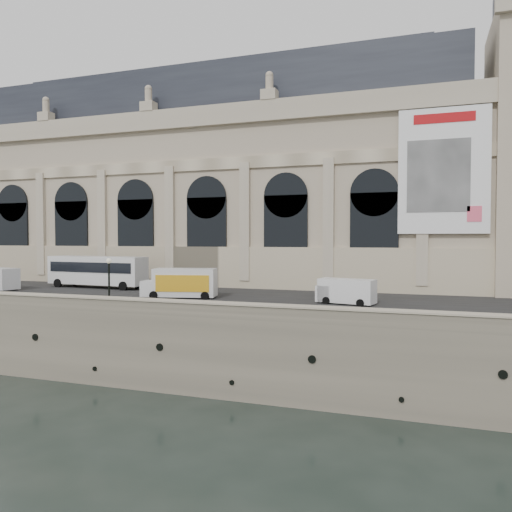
{
  "coord_description": "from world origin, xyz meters",
  "views": [
    {
      "loc": [
        21.46,
        -33.79,
        11.98
      ],
      "look_at": [
        2.32,
        22.0,
        9.92
      ],
      "focal_mm": 35.0,
      "sensor_mm": 36.0,
      "label": 1
    }
  ],
  "objects_px": {
    "box_truck": "(181,283)",
    "lamp_right": "(109,284)",
    "bus_left": "(97,270)",
    "van_c": "(343,291)"
  },
  "relations": [
    {
      "from": "box_truck",
      "to": "lamp_right",
      "type": "height_order",
      "value": "lamp_right"
    },
    {
      "from": "bus_left",
      "to": "van_c",
      "type": "xyz_separation_m",
      "value": [
        30.49,
        -5.19,
        -0.96
      ]
    },
    {
      "from": "bus_left",
      "to": "box_truck",
      "type": "xyz_separation_m",
      "value": [
        14.33,
        -5.84,
        -0.65
      ]
    },
    {
      "from": "van_c",
      "to": "lamp_right",
      "type": "bearing_deg",
      "value": -151.84
    },
    {
      "from": "box_truck",
      "to": "van_c",
      "type": "bearing_deg",
      "value": 2.31
    },
    {
      "from": "lamp_right",
      "to": "van_c",
      "type": "bearing_deg",
      "value": 28.16
    },
    {
      "from": "van_c",
      "to": "box_truck",
      "type": "distance_m",
      "value": 16.17
    },
    {
      "from": "bus_left",
      "to": "box_truck",
      "type": "height_order",
      "value": "bus_left"
    },
    {
      "from": "bus_left",
      "to": "lamp_right",
      "type": "relative_size",
      "value": 3.04
    },
    {
      "from": "van_c",
      "to": "lamp_right",
      "type": "height_order",
      "value": "lamp_right"
    }
  ]
}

